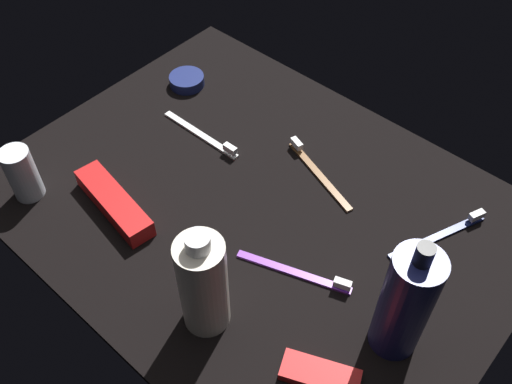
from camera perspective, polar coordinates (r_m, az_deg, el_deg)
The scene contains 11 objects.
ground_plane at distance 95.25cm, azimuth 0.00°, elevation -1.42°, with size 84.00×64.00×1.20cm, color black.
lotion_bottle at distance 75.40cm, azimuth 14.62°, elevation -10.67°, with size 6.58×6.58×21.68cm.
bodywash_bottle at distance 75.89cm, azimuth -5.28°, elevation -9.10°, with size 6.57×6.57×19.01cm.
deodorant_stick at distance 100.13cm, azimuth -22.23°, elevation 1.70°, with size 4.84×4.84×9.65cm, color silver.
toothbrush_white at distance 105.42cm, azimuth -5.12°, elevation 5.58°, with size 18.01×1.30×2.10cm.
toothbrush_brown at distance 99.59cm, azimuth 5.99°, elevation 2.21°, with size 17.42×6.97×2.10cm.
toothbrush_navy at distance 95.01cm, azimuth 18.12°, elevation -3.90°, with size 7.84×17.15×2.10cm.
toothbrush_purple at distance 86.34cm, azimuth 4.46°, elevation -8.05°, with size 17.37×7.15×2.10cm.
toothpaste_box_red at distance 95.69cm, azimuth -13.93°, elevation -1.03°, with size 17.60×4.40×3.20cm, color red.
snack_bar_red at distance 79.00cm, azimuth 6.40°, elevation -17.63°, with size 10.40×4.00×1.50cm, color red.
cream_tin_left at distance 117.28cm, azimuth -6.90°, elevation 10.95°, with size 6.93×6.93×2.09cm, color navy.
Camera 1 is at (40.13, -45.19, 73.02)cm, focal length 40.23 mm.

